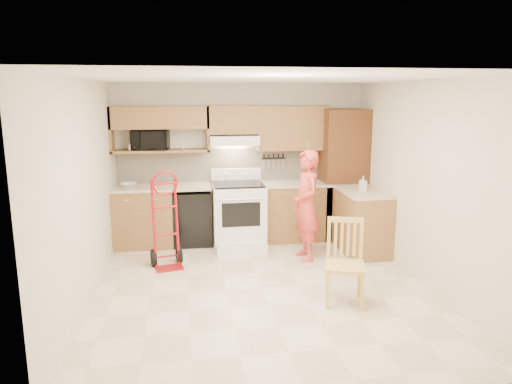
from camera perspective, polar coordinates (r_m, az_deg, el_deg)
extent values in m
cube|color=beige|center=(5.95, 0.74, -11.51)|extent=(4.00, 4.50, 0.02)
cube|color=white|center=(5.47, 0.81, 13.54)|extent=(4.00, 4.50, 0.02)
cube|color=beige|center=(7.78, -1.95, 3.65)|extent=(4.00, 0.02, 2.50)
cube|color=beige|center=(3.43, 6.99, -6.70)|extent=(4.00, 0.02, 2.50)
cube|color=beige|center=(5.61, -19.91, -0.13)|extent=(0.02, 4.50, 2.50)
cube|color=beige|center=(6.22, 19.36, 1.00)|extent=(0.02, 4.50, 2.50)
cube|color=beige|center=(7.77, -1.93, 3.26)|extent=(3.92, 0.03, 0.55)
cube|color=olive|center=(7.61, -13.32, -2.98)|extent=(0.90, 0.60, 0.90)
cube|color=black|center=(7.59, -7.65, -3.00)|extent=(0.60, 0.60, 0.85)
cube|color=olive|center=(7.78, 4.45, -2.39)|extent=(1.14, 0.60, 0.90)
cube|color=beige|center=(7.49, -11.19, 0.56)|extent=(1.50, 0.63, 0.04)
cube|color=beige|center=(7.68, 4.50, 1.02)|extent=(1.14, 0.63, 0.04)
cube|color=olive|center=(7.29, 12.57, -3.59)|extent=(0.60, 1.00, 0.90)
cube|color=beige|center=(7.18, 12.73, 0.03)|extent=(0.63, 1.00, 0.04)
cube|color=#4D2510|center=(7.88, 10.34, 2.10)|extent=(0.70, 0.60, 2.10)
cube|color=olive|center=(7.50, -11.47, 8.74)|extent=(1.50, 0.33, 0.34)
cube|color=olive|center=(7.54, -11.32, 4.86)|extent=(1.50, 0.33, 0.04)
cube|color=olive|center=(7.53, -2.75, 8.66)|extent=(0.76, 0.33, 0.44)
cube|color=olive|center=(7.70, 4.38, 7.66)|extent=(1.14, 0.33, 0.70)
cube|color=white|center=(7.49, -2.67, 6.26)|extent=(0.76, 0.46, 0.14)
imported|color=black|center=(7.53, -12.55, 6.14)|extent=(0.59, 0.43, 0.31)
imported|color=#D84037|center=(6.76, 6.03, -1.59)|extent=(0.44, 0.61, 1.58)
imported|color=white|center=(7.18, 12.70, 1.07)|extent=(0.10, 0.11, 0.21)
imported|color=white|center=(7.52, -15.01, 0.82)|extent=(0.25, 0.25, 0.06)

